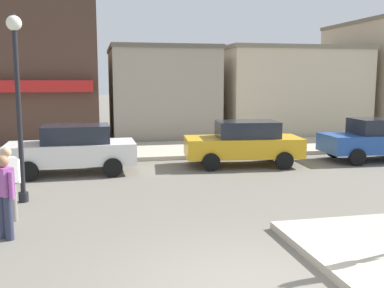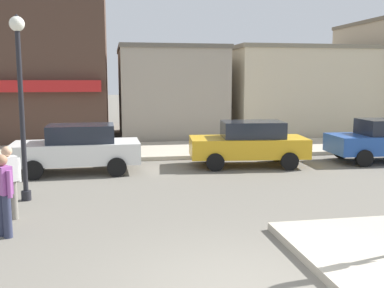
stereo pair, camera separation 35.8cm
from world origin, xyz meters
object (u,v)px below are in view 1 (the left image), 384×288
Objects in this scene: lamp_post at (17,81)px; parked_car_second at (244,143)px; parked_car_third at (378,139)px; parked_car_nearest at (73,148)px; pedestrian_crossing_far at (8,182)px; pedestrian_crossing_near at (5,195)px.

parked_car_second is (6.84, 3.33, -2.15)m from lamp_post.
lamp_post is 12.62m from parked_car_third.
parked_car_third is at bearing 15.03° from lamp_post.
parked_car_nearest is at bearing 71.70° from lamp_post.
pedestrian_crossing_near is at bearing -82.94° from pedestrian_crossing_far.
parked_car_nearest is (1.06, 3.21, -2.15)m from lamp_post.
parked_car_second is 9.04m from pedestrian_crossing_near.
pedestrian_crossing_near is (-11.93, -5.90, 0.06)m from parked_car_third.
parked_car_third is (10.95, 0.01, 0.00)m from parked_car_nearest.
pedestrian_crossing_far is (-12.06, -4.83, 0.06)m from parked_car_third.
pedestrian_crossing_far is (-6.89, -4.93, 0.06)m from parked_car_second.
pedestrian_crossing_near reaches higher than parked_car_nearest.
lamp_post is at bearing -108.30° from parked_car_nearest.
pedestrian_crossing_far is (-1.11, -4.81, 0.06)m from parked_car_nearest.
pedestrian_crossing_far is at bearing 97.06° from pedestrian_crossing_near.
lamp_post is 7.90m from parked_car_second.
lamp_post is at bearing 91.84° from pedestrian_crossing_near.
parked_car_second is at bearing 25.94° from lamp_post.
parked_car_third is at bearing 0.07° from parked_car_nearest.
parked_car_nearest is 0.97× the size of parked_car_second.
pedestrian_crossing_near is (0.09, -2.68, -2.09)m from lamp_post.
parked_car_second is 2.59× the size of pedestrian_crossing_near.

